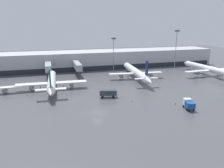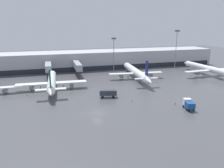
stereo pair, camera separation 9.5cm
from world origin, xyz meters
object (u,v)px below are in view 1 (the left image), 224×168
at_px(parked_jet_0, 136,72).
at_px(apron_light_mast_2, 114,45).
at_px(traffic_cone_2, 175,103).
at_px(parked_jet_3, 210,69).
at_px(traffic_cone_0, 132,101).
at_px(service_truck_0, 108,93).
at_px(apron_light_mast_1, 177,39).
at_px(service_truck_1, 189,104).
at_px(traffic_cone_1, 27,95).
at_px(parked_jet_2, 52,82).

distance_m(parked_jet_0, apron_light_mast_2, 21.54).
bearing_deg(traffic_cone_2, apron_light_mast_2, 94.29).
distance_m(parked_jet_3, traffic_cone_0, 51.73).
relative_size(parked_jet_0, service_truck_0, 6.66).
height_order(parked_jet_0, apron_light_mast_1, apron_light_mast_1).
distance_m(parked_jet_3, service_truck_0, 54.90).
xyz_separation_m(service_truck_1, apron_light_mast_2, (-5.40, 55.13, 11.76)).
relative_size(parked_jet_0, apron_light_mast_2, 2.29).
xyz_separation_m(parked_jet_3, traffic_cone_1, (-77.81, -7.62, -2.82)).
relative_size(service_truck_0, apron_light_mast_1, 0.29).
bearing_deg(parked_jet_2, parked_jet_3, -85.66).
bearing_deg(parked_jet_3, apron_light_mast_2, 56.62).
xyz_separation_m(traffic_cone_1, apron_light_mast_1, (72.32, 28.21, 15.27)).
bearing_deg(parked_jet_0, parked_jet_3, -92.09).
height_order(traffic_cone_2, apron_light_mast_1, apron_light_mast_1).
bearing_deg(parked_jet_3, service_truck_1, 130.88).
height_order(service_truck_0, service_truck_1, service_truck_1).
bearing_deg(parked_jet_2, apron_light_mast_1, -67.92).
height_order(service_truck_0, apron_light_mast_1, apron_light_mast_1).
distance_m(parked_jet_3, apron_light_mast_1, 24.68).
xyz_separation_m(service_truck_0, apron_light_mast_1, (46.94, 36.81, 14.11)).
xyz_separation_m(parked_jet_0, service_truck_0, (-18.05, -20.73, -1.46)).
distance_m(traffic_cone_2, apron_light_mast_1, 59.01).
xyz_separation_m(parked_jet_0, traffic_cone_2, (-0.78, -32.59, -2.61)).
relative_size(parked_jet_3, traffic_cone_2, 52.04).
bearing_deg(traffic_cone_0, parked_jet_0, 65.54).
distance_m(parked_jet_0, parked_jet_2, 35.94).
height_order(service_truck_1, apron_light_mast_2, apron_light_mast_2).
distance_m(service_truck_1, traffic_cone_2, 4.64).
distance_m(parked_jet_2, parked_jet_3, 69.69).
distance_m(parked_jet_2, service_truck_1, 46.88).
bearing_deg(traffic_cone_2, traffic_cone_1, 154.38).
bearing_deg(traffic_cone_1, parked_jet_0, 15.61).
distance_m(service_truck_1, traffic_cone_1, 50.66).
relative_size(service_truck_1, traffic_cone_0, 6.58).
distance_m(apron_light_mast_1, apron_light_mast_2, 33.64).
bearing_deg(apron_light_mast_2, service_truck_0, -109.01).
height_order(parked_jet_3, traffic_cone_0, parked_jet_3).
bearing_deg(parked_jet_0, parked_jet_2, 106.44).
bearing_deg(service_truck_0, apron_light_mast_2, -96.98).
bearing_deg(parked_jet_3, service_truck_0, 104.19).
bearing_deg(service_truck_1, apron_light_mast_1, -14.93).
bearing_deg(apron_light_mast_1, service_truck_0, -141.90).
height_order(service_truck_1, traffic_cone_2, service_truck_1).
height_order(parked_jet_2, traffic_cone_0, parked_jet_2).
bearing_deg(service_truck_1, parked_jet_3, -33.08).
xyz_separation_m(service_truck_1, traffic_cone_2, (-1.59, 4.20, -1.16)).
xyz_separation_m(traffic_cone_2, apron_light_mast_2, (-3.82, 50.93, 12.92)).
height_order(parked_jet_2, parked_jet_3, parked_jet_3).
height_order(parked_jet_0, traffic_cone_2, parked_jet_0).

